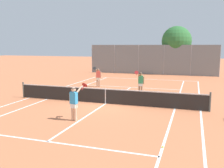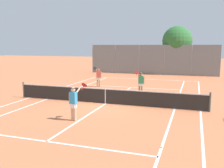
# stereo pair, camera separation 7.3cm
# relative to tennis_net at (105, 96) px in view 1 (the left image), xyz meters

# --- Properties ---
(ground_plane) EXTENTS (120.00, 120.00, 0.00)m
(ground_plane) POSITION_rel_tennis_net_xyz_m (0.00, 0.00, -0.51)
(ground_plane) COLOR #C67047
(court_line_markings) EXTENTS (11.10, 23.90, 0.01)m
(court_line_markings) POSITION_rel_tennis_net_xyz_m (0.00, 0.00, -0.51)
(court_line_markings) COLOR white
(court_line_markings) RESTS_ON ground
(tennis_net) EXTENTS (12.00, 0.10, 1.07)m
(tennis_net) POSITION_rel_tennis_net_xyz_m (0.00, 0.00, 0.00)
(tennis_net) COLOR #474C47
(tennis_net) RESTS_ON ground
(player_near_side) EXTENTS (0.78, 0.71, 1.77)m
(player_near_side) POSITION_rel_tennis_net_xyz_m (-0.24, -3.70, 0.42)
(player_near_side) COLOR #D8A884
(player_near_side) RESTS_ON ground
(player_far_left) EXTENTS (0.51, 0.85, 1.77)m
(player_far_left) POSITION_rel_tennis_net_xyz_m (-2.70, 5.70, 0.42)
(player_far_left) COLOR tan
(player_far_left) RESTS_ON ground
(player_far_right) EXTENTS (0.60, 0.78, 1.77)m
(player_far_right) POSITION_rel_tennis_net_xyz_m (1.43, 3.52, 0.42)
(player_far_right) COLOR #936B4C
(player_far_right) RESTS_ON ground
(loose_tennis_ball_0) EXTENTS (0.07, 0.07, 0.07)m
(loose_tennis_ball_0) POSITION_rel_tennis_net_xyz_m (4.14, -5.63, -0.48)
(loose_tennis_ball_0) COLOR #D1DB33
(loose_tennis_ball_0) RESTS_ON ground
(loose_tennis_ball_1) EXTENTS (0.07, 0.07, 0.07)m
(loose_tennis_ball_1) POSITION_rel_tennis_net_xyz_m (0.25, 9.54, -0.48)
(loose_tennis_ball_1) COLOR #D1DB33
(loose_tennis_ball_1) RESTS_ON ground
(loose_tennis_ball_2) EXTENTS (0.07, 0.07, 0.07)m
(loose_tennis_ball_2) POSITION_rel_tennis_net_xyz_m (-4.37, 8.12, -0.48)
(loose_tennis_ball_2) COLOR #D1DB33
(loose_tennis_ball_2) RESTS_ON ground
(loose_tennis_ball_3) EXTENTS (0.07, 0.07, 0.07)m
(loose_tennis_ball_3) POSITION_rel_tennis_net_xyz_m (-3.53, 6.54, -0.48)
(loose_tennis_ball_3) COLOR #D1DB33
(loose_tennis_ball_3) RESTS_ON ground
(back_fence) EXTENTS (15.68, 0.08, 3.63)m
(back_fence) POSITION_rel_tennis_net_xyz_m (0.00, 16.55, 1.30)
(back_fence) COLOR gray
(back_fence) RESTS_ON ground
(tree_behind_left) EXTENTS (3.64, 3.64, 5.90)m
(tree_behind_left) POSITION_rel_tennis_net_xyz_m (2.84, 18.20, 3.45)
(tree_behind_left) COLOR brown
(tree_behind_left) RESTS_ON ground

